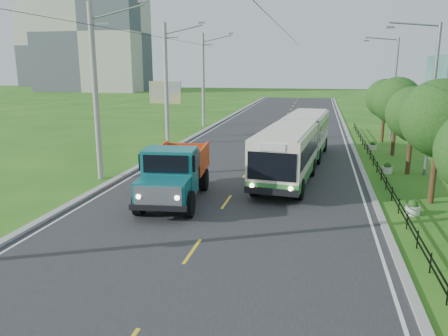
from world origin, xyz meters
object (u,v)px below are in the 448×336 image
(planter_far, at_px, (373,146))
(pole_far, at_px, (204,80))
(tree_third, at_px, (440,122))
(billboard_left, at_px, (165,96))
(streetlight_far, at_px, (393,85))
(planter_mid, at_px, (387,169))
(planter_near, at_px, (413,208))
(tree_back, at_px, (385,100))
(streetlight_mid, at_px, (430,94))
(billboard_right, at_px, (436,83))
(tree_fourth, at_px, (413,116))
(pole_mid, at_px, (167,84))
(dump_truck, at_px, (175,170))
(tree_fifth, at_px, (397,104))
(bus, at_px, (297,141))
(pole_near, at_px, (96,92))

(planter_far, bearing_deg, pole_far, 146.88)
(tree_third, relative_size, billboard_left, 1.15)
(streetlight_far, xyz_separation_m, planter_mid, (-2.04, -14.00, -4.62))
(planter_near, xyz_separation_m, billboard_left, (-18.10, 18.00, 3.58))
(planter_far, distance_m, billboard_left, 18.56)
(streetlight_far, bearing_deg, planter_mid, -98.30)
(tree_back, relative_size, billboard_left, 1.06)
(streetlight_mid, bearing_deg, tree_third, -97.64)
(billboard_left, bearing_deg, billboard_right, -10.40)
(tree_fourth, bearing_deg, tree_back, 90.00)
(pole_mid, relative_size, dump_truck, 1.45)
(tree_fifth, relative_size, planter_near, 8.66)
(dump_truck, bearing_deg, streetlight_far, 53.29)
(pole_mid, xyz_separation_m, streetlight_mid, (18.90, -7.00, -0.19))
(tree_fourth, height_order, dump_truck, tree_fourth)
(streetlight_mid, xyz_separation_m, bus, (-7.67, -0.13, -3.03))
(dump_truck, bearing_deg, pole_mid, 104.44)
(billboard_right, distance_m, bus, 11.69)
(pole_near, distance_m, tree_fifth, 21.31)
(bus, bearing_deg, planter_near, -48.92)
(streetlight_mid, relative_size, planter_near, 13.54)
(pole_far, bearing_deg, dump_truck, -78.16)
(pole_far, height_order, billboard_right, pole_far)
(streetlight_mid, bearing_deg, planter_near, -104.32)
(planter_mid, xyz_separation_m, dump_truck, (-11.15, -8.27, 1.30))
(planter_mid, bearing_deg, billboard_right, 58.34)
(tree_fourth, height_order, planter_mid, tree_fourth)
(streetlight_far, bearing_deg, planter_far, -108.80)
(tree_third, relative_size, tree_fifth, 1.03)
(tree_fourth, xyz_separation_m, planter_far, (-1.26, 7.86, -3.30))
(planter_near, relative_size, billboard_right, 0.09)
(pole_far, bearing_deg, billboard_left, -97.83)
(tree_back, xyz_separation_m, streetlight_mid, (0.79, -12.14, 1.25))
(billboard_right, bearing_deg, pole_near, -151.86)
(streetlight_far, distance_m, planter_far, 7.84)
(tree_fifth, height_order, tree_back, tree_fifth)
(planter_mid, height_order, billboard_right, billboard_right)
(pole_near, relative_size, tree_back, 1.82)
(planter_mid, distance_m, billboard_left, 20.99)
(streetlight_mid, distance_m, planter_mid, 5.05)
(billboard_right, height_order, bus, billboard_right)
(pole_mid, distance_m, tree_fifth, 18.18)
(billboard_left, height_order, bus, billboard_left)
(tree_third, height_order, streetlight_mid, streetlight_mid)
(pole_far, bearing_deg, planter_near, -58.01)
(tree_fifth, bearing_deg, tree_back, 90.00)
(streetlight_far, distance_m, bus, 16.36)
(dump_truck, bearing_deg, pole_near, 144.13)
(streetlight_far, distance_m, dump_truck, 26.10)
(pole_mid, distance_m, dump_truck, 16.68)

